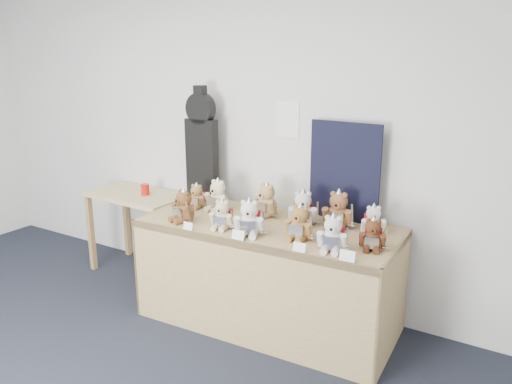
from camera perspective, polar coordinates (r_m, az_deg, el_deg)
The scene contains 22 objects.
room_shell at distance 4.15m, azimuth 3.60°, elevation 8.30°, with size 6.00×6.00×6.00m.
display_table at distance 3.85m, azimuth 0.76°, elevation -6.55°, with size 2.05×0.93×0.84m.
side_table at distance 4.97m, azimuth -13.33°, elevation -1.57°, with size 1.00×0.59×0.81m.
guitar_case at distance 4.44m, azimuth -6.23°, elevation 5.36°, with size 0.31×0.10×1.01m.
navy_board at distance 3.91m, azimuth 10.04°, elevation 2.26°, with size 0.58×0.02×0.78m, color black.
red_cup at distance 4.84m, azimuth -12.56°, elevation 0.28°, with size 0.08×0.08×0.11m, color #B4130C.
teddy_front_far_left at distance 3.92m, azimuth -8.30°, elevation -1.73°, with size 0.23×0.22×0.29m.
teddy_front_left at distance 3.74m, azimuth -3.88°, elevation -2.70°, with size 0.21×0.19×0.25m.
teddy_front_centre at distance 3.59m, azimuth -0.77°, elevation -3.14°, with size 0.25×0.24×0.30m.
teddy_front_right at distance 3.52m, azimuth 5.01°, elevation -3.65°, with size 0.23×0.18×0.29m.
teddy_front_far_right at distance 3.35m, azimuth 8.76°, elevation -4.86°, with size 0.23×0.21×0.28m.
teddy_front_end at distance 3.42m, azimuth 13.20°, elevation -4.89°, with size 0.21×0.18×0.25m.
teddy_back_left at distance 4.17m, azimuth -4.42°, elevation -0.51°, with size 0.24×0.20×0.30m.
teddy_back_centre_left at distance 4.01m, azimuth 1.16°, elevation -1.08°, with size 0.25×0.23×0.31m.
teddy_back_centre_right at distance 3.82m, azimuth 5.37°, elevation -2.02°, with size 0.25×0.24×0.30m.
teddy_back_right at distance 3.79m, azimuth 9.36°, elevation -2.19°, with size 0.26×0.22×0.32m.
teddy_back_end at distance 3.72m, azimuth 13.24°, elevation -3.27°, with size 0.20×0.20×0.24m.
teddy_back_far_left at distance 4.27m, azimuth -6.81°, elevation -0.58°, with size 0.19×0.17×0.23m.
entry_card_a at distance 3.75m, azimuth -7.78°, elevation -3.88°, with size 0.08×0.00×0.06m, color silver.
entry_card_b at distance 3.52m, azimuth -2.06°, elevation -4.93°, with size 0.10×0.00×0.07m, color silver.
entry_card_c at distance 3.32m, azimuth 4.98°, elevation -6.31°, with size 0.09×0.00×0.06m, color silver.
entry_card_d at distance 3.22m, azimuth 10.39°, elevation -7.19°, with size 0.10×0.00×0.07m, color silver.
Camera 1 is at (2.59, -1.15, 2.10)m, focal length 35.00 mm.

